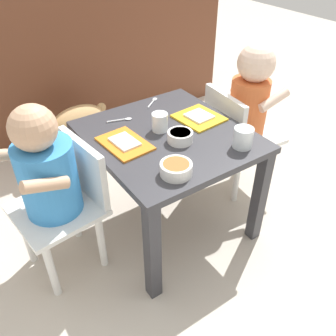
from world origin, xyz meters
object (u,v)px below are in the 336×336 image
at_px(veggie_bowl_far, 180,136).
at_px(spoon_by_left_tray, 122,120).
at_px(water_cup_right, 160,123).
at_px(seated_child_right, 247,104).
at_px(water_cup_left, 243,139).
at_px(spoon_by_right_tray, 153,101).
at_px(dining_table, 168,151).
at_px(dog, 72,125).
at_px(food_tray_left, 125,143).
at_px(cereal_bowl_left_side, 176,169).
at_px(seated_child_left, 50,175).
at_px(food_tray_right, 199,117).

height_order(veggie_bowl_far, spoon_by_left_tray, veggie_bowl_far).
height_order(water_cup_right, spoon_by_left_tray, water_cup_right).
bearing_deg(seated_child_right, water_cup_left, -137.63).
xyz_separation_m(seated_child_right, spoon_by_right_tray, (-0.34, 0.22, 0.02)).
relative_size(dining_table, seated_child_right, 0.87).
relative_size(dog, food_tray_left, 2.11).
distance_m(dog, spoon_by_right_tray, 0.54).
distance_m(seated_child_right, spoon_by_right_tray, 0.41).
height_order(dining_table, veggie_bowl_far, veggie_bowl_far).
bearing_deg(cereal_bowl_left_side, veggie_bowl_far, 50.19).
distance_m(seated_child_left, food_tray_left, 0.27).
bearing_deg(veggie_bowl_far, dog, 100.35).
relative_size(seated_child_right, dog, 1.60).
bearing_deg(veggie_bowl_far, spoon_by_right_tray, 74.49).
distance_m(dog, spoon_by_left_tray, 0.56).
relative_size(dog, water_cup_left, 5.91).
relative_size(dining_table, spoon_by_right_tray, 6.93).
distance_m(water_cup_left, cereal_bowl_left_side, 0.28).
bearing_deg(cereal_bowl_left_side, spoon_by_left_tray, 86.13).
distance_m(veggie_bowl_far, spoon_by_right_tray, 0.33).
height_order(seated_child_right, water_cup_right, seated_child_right).
bearing_deg(dog, spoon_by_right_tray, -62.26).
relative_size(seated_child_right, veggie_bowl_far, 7.57).
height_order(seated_child_left, food_tray_left, seated_child_left).
xyz_separation_m(seated_child_left, spoon_by_left_tray, (0.35, 0.15, 0.03)).
height_order(dog, spoon_by_left_tray, spoon_by_left_tray).
distance_m(food_tray_right, spoon_by_left_tray, 0.30).
bearing_deg(dog, water_cup_left, -71.81).
height_order(seated_child_left, water_cup_left, seated_child_left).
bearing_deg(seated_child_left, seated_child_right, -0.31).
height_order(seated_child_left, seated_child_right, seated_child_right).
height_order(seated_child_left, dog, seated_child_left).
bearing_deg(seated_child_right, spoon_by_left_tray, 163.79).
bearing_deg(food_tray_left, food_tray_right, 0.00).
height_order(veggie_bowl_far, spoon_by_right_tray, veggie_bowl_far).
distance_m(seated_child_right, water_cup_right, 0.45).
height_order(food_tray_right, water_cup_right, water_cup_right).
bearing_deg(dining_table, veggie_bowl_far, -84.93).
bearing_deg(food_tray_right, seated_child_right, 1.19).
relative_size(cereal_bowl_left_side, spoon_by_left_tray, 1.04).
bearing_deg(dining_table, cereal_bowl_left_side, -118.62).
bearing_deg(food_tray_left, spoon_by_right_tray, 40.87).
relative_size(food_tray_right, cereal_bowl_left_side, 1.79).
height_order(dining_table, spoon_by_right_tray, spoon_by_right_tray).
relative_size(food_tray_right, water_cup_right, 2.66).
bearing_deg(spoon_by_right_tray, food_tray_right, -72.40).
bearing_deg(spoon_by_left_tray, water_cup_left, -57.64).
distance_m(food_tray_left, spoon_by_right_tray, 0.35).
distance_m(seated_child_left, veggie_bowl_far, 0.46).
distance_m(seated_child_left, water_cup_right, 0.43).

